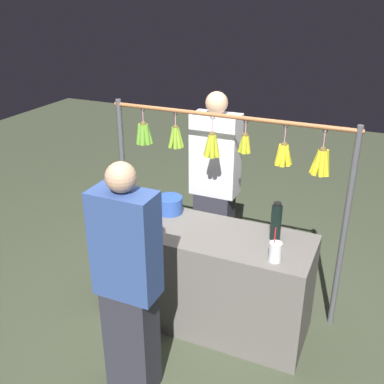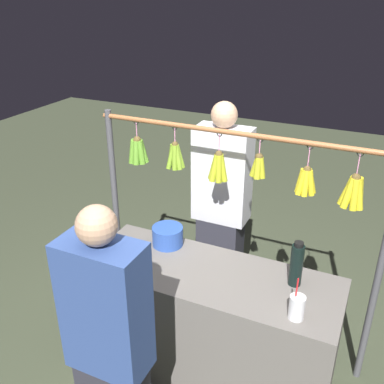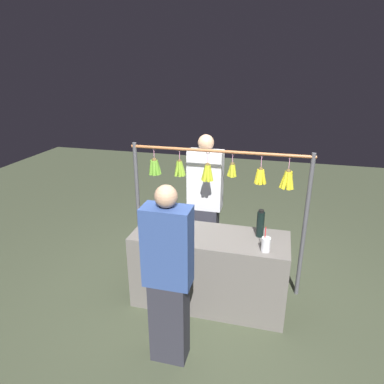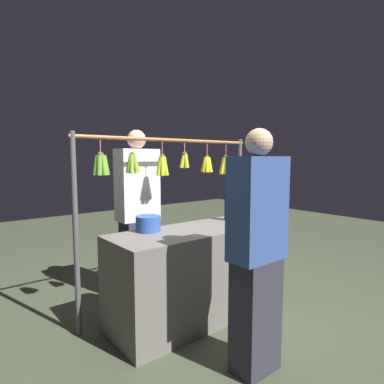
{
  "view_description": "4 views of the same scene",
  "coord_description": "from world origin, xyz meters",
  "px_view_note": "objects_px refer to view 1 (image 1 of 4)",
  "views": [
    {
      "loc": [
        -1.09,
        2.72,
        2.45
      ],
      "look_at": [
        0.11,
        0.0,
        1.1
      ],
      "focal_mm": 42.75,
      "sensor_mm": 36.0,
      "label": 1
    },
    {
      "loc": [
        -0.81,
        2.03,
        2.39
      ],
      "look_at": [
        0.13,
        0.0,
        1.32
      ],
      "focal_mm": 40.88,
      "sensor_mm": 36.0,
      "label": 2
    },
    {
      "loc": [
        -0.59,
        3.01,
        2.42
      ],
      "look_at": [
        0.19,
        0.0,
        1.25
      ],
      "focal_mm": 32.03,
      "sensor_mm": 36.0,
      "label": 3
    },
    {
      "loc": [
        1.8,
        2.14,
        1.41
      ],
      "look_at": [
        0.06,
        0.0,
        1.12
      ],
      "focal_mm": 30.69,
      "sensor_mm": 36.0,
      "label": 4
    }
  ],
  "objects_px": {
    "blue_bucket": "(170,205)",
    "vendor_person": "(215,189)",
    "drink_cup": "(275,252)",
    "customer_person": "(128,288)",
    "water_bottle": "(276,222)"
  },
  "relations": [
    {
      "from": "water_bottle",
      "to": "customer_person",
      "type": "xyz_separation_m",
      "value": [
        0.66,
        0.91,
        -0.15
      ]
    },
    {
      "from": "water_bottle",
      "to": "drink_cup",
      "type": "relative_size",
      "value": 1.2
    },
    {
      "from": "blue_bucket",
      "to": "drink_cup",
      "type": "bearing_deg",
      "value": 159.36
    },
    {
      "from": "water_bottle",
      "to": "blue_bucket",
      "type": "relative_size",
      "value": 1.38
    },
    {
      "from": "customer_person",
      "to": "drink_cup",
      "type": "bearing_deg",
      "value": -139.37
    },
    {
      "from": "water_bottle",
      "to": "vendor_person",
      "type": "distance_m",
      "value": 0.9
    },
    {
      "from": "water_bottle",
      "to": "drink_cup",
      "type": "xyz_separation_m",
      "value": [
        -0.07,
        0.28,
        -0.07
      ]
    },
    {
      "from": "water_bottle",
      "to": "blue_bucket",
      "type": "distance_m",
      "value": 0.88
    },
    {
      "from": "drink_cup",
      "to": "vendor_person",
      "type": "relative_size",
      "value": 0.14
    },
    {
      "from": "blue_bucket",
      "to": "drink_cup",
      "type": "xyz_separation_m",
      "value": [
        -0.94,
        0.36,
        0.0
      ]
    },
    {
      "from": "blue_bucket",
      "to": "vendor_person",
      "type": "distance_m",
      "value": 0.54
    },
    {
      "from": "blue_bucket",
      "to": "drink_cup",
      "type": "distance_m",
      "value": 1.01
    },
    {
      "from": "drink_cup",
      "to": "customer_person",
      "type": "xyz_separation_m",
      "value": [
        0.73,
        0.63,
        -0.08
      ]
    },
    {
      "from": "blue_bucket",
      "to": "drink_cup",
      "type": "relative_size",
      "value": 0.87
    },
    {
      "from": "drink_cup",
      "to": "customer_person",
      "type": "height_order",
      "value": "customer_person"
    }
  ]
}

